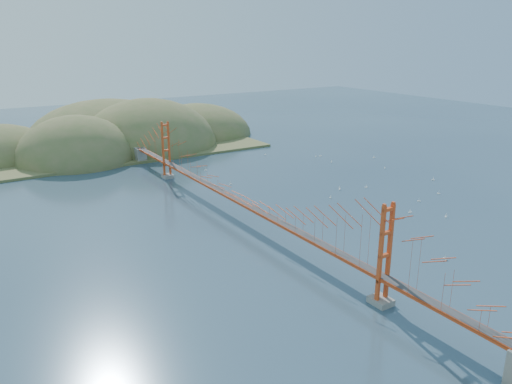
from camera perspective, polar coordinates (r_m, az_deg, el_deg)
ground at (r=79.10m, az=-1.67°, el=-3.38°), size 320.00×320.00×0.00m
bridge at (r=77.04m, az=-1.79°, el=1.54°), size 2.20×94.40×12.00m
far_headlands at (r=140.92m, az=-15.27°, el=5.33°), size 84.00×58.00×25.00m
sailboat_8 at (r=122.07m, az=6.85°, el=4.08°), size 0.54×0.54×0.56m
sailboat_5 at (r=98.70m, az=20.16°, el=-0.11°), size 0.62×0.62×0.68m
sailboat_6 at (r=93.03m, az=18.12°, el=-0.94°), size 0.60×0.60×0.65m
sailboat_2 at (r=86.70m, az=17.19°, el=-2.18°), size 0.66×0.63×0.75m
sailboat_7 at (r=123.27m, az=1.07°, el=4.33°), size 0.51×0.47×0.58m
sailboat_14 at (r=96.55m, az=9.53°, el=0.37°), size 0.72×0.72×0.75m
sailboat_12 at (r=109.36m, az=-5.77°, el=2.55°), size 0.65×0.63×0.73m
sailboat_0 at (r=91.19m, az=8.51°, el=-0.61°), size 0.46×0.54×0.63m
sailboat_9 at (r=114.30m, az=14.51°, el=2.72°), size 0.54×0.54×0.57m
sailboat_17 at (r=123.53m, az=13.34°, el=3.90°), size 0.63×0.60×0.71m
sailboat_13 at (r=86.53m, az=20.88°, el=-2.61°), size 0.63×0.63×0.66m
sailboat_16 at (r=98.77m, az=12.49°, el=0.58°), size 0.61×0.59×0.68m
sailboat_3 at (r=98.55m, az=-2.93°, el=0.94°), size 0.59×0.48×0.69m
sailboat_11 at (r=107.52m, az=19.60°, el=1.35°), size 0.68×0.68×0.73m
sailboat_15 at (r=122.86m, az=7.39°, el=4.15°), size 0.63×0.63×0.67m
sailboat_10 at (r=70.62m, az=20.78°, el=-7.09°), size 0.57×0.64×0.73m
sailboat_4 at (r=116.98m, az=8.62°, el=3.42°), size 0.65×0.65×0.69m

